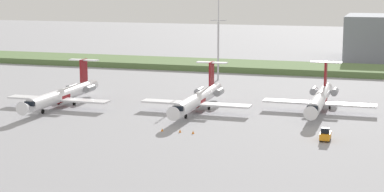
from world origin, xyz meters
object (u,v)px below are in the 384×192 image
Objects in this scene: safety_cone_rear_marker at (193,132)px; regional_jet_nearest at (62,95)px; antenna_mast at (218,42)px; regional_jet_second at (198,99)px; safety_cone_front_marker at (162,130)px; regional_jet_third at (320,98)px; baggage_tug at (325,135)px; safety_cone_mid_marker at (180,131)px.

regional_jet_nearest is at bearing 155.42° from safety_cone_rear_marker.
antenna_mast is at bearing 64.70° from regional_jet_nearest.
antenna_mast reaches higher than regional_jet_second.
safety_cone_rear_marker is at bearing -1.76° from safety_cone_front_marker.
regional_jet_third is 26.13m from baggage_tug.
safety_cone_rear_marker is at bearing -175.58° from baggage_tug.
antenna_mast is (-7.08, 42.53, 7.71)m from regional_jet_second.
safety_cone_mid_marker is (9.66, -61.91, -9.97)m from antenna_mast.
antenna_mast is at bearing 131.90° from regional_jet_third.
regional_jet_nearest reaches higher than baggage_tug.
safety_cone_front_marker is (-28.46, -1.57, -0.73)m from baggage_tug.
regional_jet_nearest reaches higher than safety_cone_front_marker.
safety_cone_front_marker is (6.32, -62.00, -9.97)m from antenna_mast.
regional_jet_nearest is 1.00× the size of regional_jet_second.
safety_cone_rear_marker is at bearing -6.17° from safety_cone_mid_marker.
regional_jet_nearest is at bearing 166.27° from baggage_tug.
safety_cone_mid_marker is (2.58, -19.38, -2.26)m from regional_jet_second.
safety_cone_front_marker is (28.32, -15.44, -2.26)m from regional_jet_nearest.
regional_jet_nearest is 1.00× the size of regional_jet_third.
safety_cone_mid_marker is (3.34, 0.09, 0.00)m from safety_cone_front_marker.
regional_jet_nearest is 9.69× the size of baggage_tug.
antenna_mast is 45.02× the size of safety_cone_rear_marker.
regional_jet_third is 36.98m from safety_cone_front_marker.
safety_cone_rear_marker is at bearing -78.94° from antenna_mast.
baggage_tug is (27.70, -17.90, -1.53)m from regional_jet_second.
safety_cone_mid_marker is at bearing -25.87° from regional_jet_nearest.
baggage_tug reaches higher than safety_cone_front_marker.
baggage_tug is at bearing -60.08° from antenna_mast.
safety_cone_mid_marker is 2.51m from safety_cone_rear_marker.
safety_cone_front_marker is 1.00× the size of safety_cone_rear_marker.
safety_cone_mid_marker is at bearing -81.13° from antenna_mast.
antenna_mast reaches higher than safety_cone_rear_marker.
regional_jet_third is 56.36× the size of safety_cone_rear_marker.
regional_jet_nearest is at bearing -115.30° from antenna_mast.
regional_jet_third is at bearing 47.91° from safety_cone_front_marker.
regional_jet_nearest is 35.26m from safety_cone_mid_marker.
regional_jet_third is 34.76m from safety_cone_mid_marker.
regional_jet_third reaches higher than safety_cone_mid_marker.
regional_jet_second is 56.36× the size of safety_cone_front_marker.
antenna_mast is (-31.06, 34.61, 7.71)m from regional_jet_third.
baggage_tug is (3.73, -25.82, -1.53)m from regional_jet_third.
safety_cone_front_marker is at bearing -176.85° from baggage_tug.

